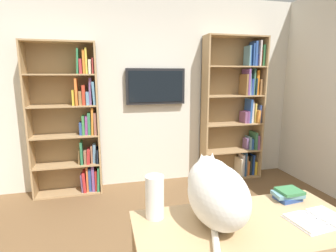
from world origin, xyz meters
name	(u,v)px	position (x,y,z in m)	size (l,w,h in m)	color
wall_back	(152,92)	(0.00, -2.23, 1.35)	(4.52, 0.06, 2.70)	silver
bookshelf_left	(239,110)	(-1.32, -2.06, 1.07)	(0.94, 0.28, 2.15)	tan
bookshelf_right	(74,124)	(1.09, -2.06, 0.96)	(0.87, 0.28, 2.01)	tan
wall_mounted_tv	(156,86)	(-0.04, -2.15, 1.44)	(0.84, 0.07, 0.51)	black
desk	(248,245)	(-0.08, 0.35, 0.63)	(1.30, 0.60, 0.76)	tan
cat	(215,191)	(0.10, 0.26, 0.95)	(0.33, 0.61, 0.37)	white
open_binder	(317,219)	(-0.49, 0.41, 0.76)	(0.35, 0.25, 0.02)	white
paper_towel_roll	(155,197)	(0.43, 0.14, 0.89)	(0.11, 0.11, 0.26)	white
desk_book_stack	(288,195)	(-0.50, 0.14, 0.79)	(0.20, 0.14, 0.07)	#2D4C93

